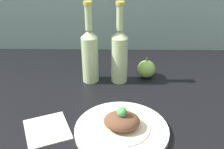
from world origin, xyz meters
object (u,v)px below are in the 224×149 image
plated_food (122,122)px  cider_bottle_left (90,53)px  apple (146,69)px  cider_bottle_right (119,54)px  plate (122,130)px

plated_food → cider_bottle_left: bearing=110.4°
apple → cider_bottle_right: bearing=-163.5°
plate → cider_bottle_left: size_ratio=0.88×
plated_food → apple: bearing=73.3°
plated_food → cider_bottle_right: 32.28cm
plate → plated_food: plated_food is taller
cider_bottle_left → apple: size_ratio=3.64×
plate → cider_bottle_right: size_ratio=0.88×
plate → apple: apple is taller
plated_food → apple: plated_food is taller
plated_food → cider_bottle_left: (-11.66, 31.35, 7.66)cm
cider_bottle_left → apple: (22.07, 3.24, -8.00)cm
plate → plated_food: 2.81cm
plate → cider_bottle_right: 33.06cm
plated_food → cider_bottle_left: 34.32cm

